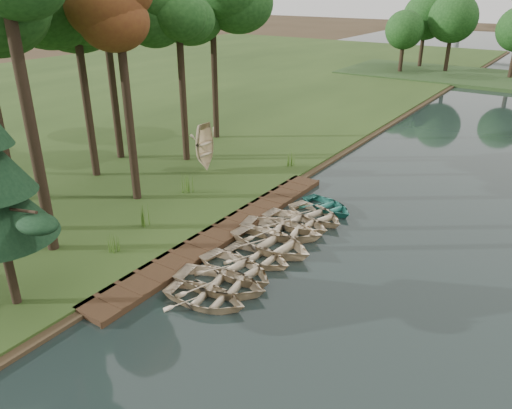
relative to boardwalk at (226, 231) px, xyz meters
The scene contains 19 objects.
ground 1.61m from the boardwalk, ahead, with size 300.00×300.00×0.00m, color #3D2F1D.
boardwalk is the anchor object (origin of this frame).
rowboat_0 5.62m from the boardwalk, 60.54° to the right, with size 2.31×3.23×0.67m, color beige.
rowboat_1 4.68m from the boardwalk, 55.13° to the right, with size 2.66×3.73×0.77m, color beige.
rowboat_2 3.70m from the boardwalk, 46.19° to the right, with size 2.52×3.53×0.73m, color beige.
rowboat_3 3.01m from the boardwalk, 25.78° to the right, with size 2.18×3.05×0.63m, color beige.
rowboat_4 2.63m from the boardwalk, ahead, with size 2.86×4.00×0.83m, color beige.
rowboat_5 2.65m from the boardwalk, 29.05° to the left, with size 2.78×3.90×0.81m, color beige.
rowboat_6 3.42m from the boardwalk, 44.89° to the left, with size 2.48×3.48×0.72m, color beige.
rowboat_7 4.69m from the boardwalk, 53.33° to the left, with size 2.34×3.28×0.68m, color beige.
rowboat_8 5.76m from the boardwalk, 60.94° to the left, with size 2.17×3.04×0.63m, color teal.
stored_rowboat 8.11m from the boardwalk, 135.54° to the left, with size 2.12×2.96×0.61m, color beige.
tree_2 11.24m from the boardwalk, behind, with size 3.70×3.70×11.02m.
tree_4 13.81m from the boardwalk, 140.96° to the left, with size 4.15×4.15×10.65m.
tree_6 17.97m from the boardwalk, 129.55° to the left, with size 5.17×5.17×11.52m.
reeds_0 5.13m from the boardwalk, 121.99° to the right, with size 0.60×0.60×0.89m, color #3F661E.
reeds_1 3.89m from the boardwalk, 152.13° to the right, with size 0.60×0.60×1.01m, color #3F661E.
reeds_2 5.06m from the boardwalk, 152.25° to the left, with size 0.60×0.60×1.11m, color #3F661E.
reeds_3 9.57m from the boardwalk, 102.01° to the left, with size 0.60×0.60×1.03m, color #3F661E.
Camera 1 is at (11.21, -16.55, 10.83)m, focal length 35.00 mm.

